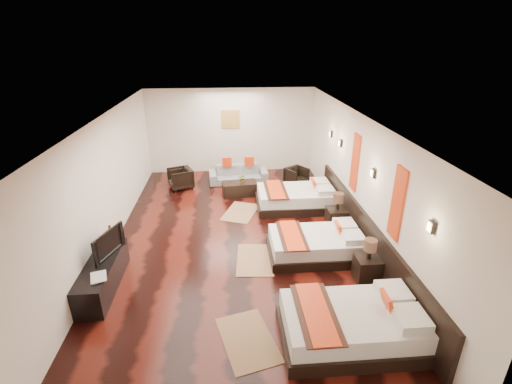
{
  "coord_description": "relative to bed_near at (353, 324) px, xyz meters",
  "views": [
    {
      "loc": [
        -0.13,
        -7.34,
        4.33
      ],
      "look_at": [
        0.48,
        0.19,
        1.1
      ],
      "focal_mm": 25.7,
      "sensor_mm": 36.0,
      "label": 1
    }
  ],
  "objects": [
    {
      "name": "floor",
      "position": [
        -1.7,
        3.14,
        -0.28
      ],
      "size": [
        5.5,
        9.5,
        0.01
      ],
      "primitive_type": "cube",
      "color": "black",
      "rests_on": "ground"
    },
    {
      "name": "ceiling",
      "position": [
        -1.7,
        3.14,
        2.52
      ],
      "size": [
        5.5,
        9.5,
        0.01
      ],
      "primitive_type": "cube",
      "color": "white",
      "rests_on": "floor"
    },
    {
      "name": "back_wall",
      "position": [
        -1.7,
        7.89,
        1.12
      ],
      "size": [
        5.5,
        0.01,
        2.8
      ],
      "primitive_type": "cube",
      "color": "silver",
      "rests_on": "floor"
    },
    {
      "name": "left_wall",
      "position": [
        -4.45,
        3.14,
        1.12
      ],
      "size": [
        0.01,
        9.5,
        2.8
      ],
      "primitive_type": "cube",
      "color": "silver",
      "rests_on": "floor"
    },
    {
      "name": "right_wall",
      "position": [
        1.05,
        3.14,
        1.12
      ],
      "size": [
        0.01,
        9.5,
        2.8
      ],
      "primitive_type": "cube",
      "color": "silver",
      "rests_on": "floor"
    },
    {
      "name": "headboard_panel",
      "position": [
        1.01,
        2.34,
        0.17
      ],
      "size": [
        0.08,
        6.6,
        0.9
      ],
      "primitive_type": "cube",
      "color": "black",
      "rests_on": "floor"
    },
    {
      "name": "bed_near",
      "position": [
        0.0,
        0.0,
        0.0
      ],
      "size": [
        2.15,
        1.35,
        0.82
      ],
      "color": "black",
      "rests_on": "floor"
    },
    {
      "name": "bed_mid",
      "position": [
        -0.0,
        2.37,
        -0.02
      ],
      "size": [
        1.99,
        1.25,
        0.76
      ],
      "color": "black",
      "rests_on": "floor"
    },
    {
      "name": "bed_far",
      "position": [
        -0.0,
        4.78,
        -0.01
      ],
      "size": [
        2.1,
        1.32,
        0.8
      ],
      "color": "black",
      "rests_on": "floor"
    },
    {
      "name": "nightstand_a",
      "position": [
        0.75,
        1.43,
        0.03
      ],
      "size": [
        0.45,
        0.45,
        0.89
      ],
      "color": "black",
      "rests_on": "floor"
    },
    {
      "name": "nightstand_b",
      "position": [
        0.75,
        3.5,
        0.04
      ],
      "size": [
        0.47,
        0.47,
        0.93
      ],
      "color": "black",
      "rests_on": "floor"
    },
    {
      "name": "jute_mat_near",
      "position": [
        -1.61,
        0.1,
        -0.27
      ],
      "size": [
        1.03,
        1.35,
        0.01
      ],
      "primitive_type": "cube",
      "rotation": [
        0.0,
        0.0,
        0.26
      ],
      "color": "#946F4B",
      "rests_on": "floor"
    },
    {
      "name": "jute_mat_mid",
      "position": [
        -1.33,
        2.28,
        -0.27
      ],
      "size": [
        0.84,
        1.25,
        0.01
      ],
      "primitive_type": "cube",
      "rotation": [
        0.0,
        0.0,
        -0.08
      ],
      "color": "#946F4B",
      "rests_on": "floor"
    },
    {
      "name": "jute_mat_far",
      "position": [
        -1.54,
        4.55,
        -0.27
      ],
      "size": [
        1.13,
        1.39,
        0.01
      ],
      "primitive_type": "cube",
      "rotation": [
        0.0,
        0.0,
        -0.36
      ],
      "color": "#946F4B",
      "rests_on": "floor"
    },
    {
      "name": "tv_console",
      "position": [
        -4.2,
        1.61,
        -0.01
      ],
      "size": [
        0.5,
        1.8,
        0.55
      ],
      "primitive_type": "cube",
      "color": "black",
      "rests_on": "floor"
    },
    {
      "name": "tv",
      "position": [
        -4.15,
        1.86,
        0.52
      ],
      "size": [
        0.4,
        0.86,
        0.5
      ],
      "primitive_type": "imported",
      "rotation": [
        0.0,
        0.0,
        1.23
      ],
      "color": "black",
      "rests_on": "tv_console"
    },
    {
      "name": "book",
      "position": [
        -4.2,
        1.08,
        0.29
      ],
      "size": [
        0.35,
        0.4,
        0.03
      ],
      "primitive_type": "imported",
      "rotation": [
        0.0,
        0.0,
        0.33
      ],
      "color": "black",
      "rests_on": "tv_console"
    },
    {
      "name": "figurine",
      "position": [
        -4.2,
        2.36,
        0.44
      ],
      "size": [
        0.34,
        0.34,
        0.34
      ],
      "primitive_type": "imported",
      "rotation": [
        0.0,
        0.0,
        0.04
      ],
      "color": "brown",
      "rests_on": "tv_console"
    },
    {
      "name": "sofa",
      "position": [
        -1.51,
        6.77,
        -0.01
      ],
      "size": [
        1.89,
        0.85,
        0.54
      ],
      "primitive_type": "imported",
      "rotation": [
        0.0,
        0.0,
        0.07
      ],
      "color": "gray",
      "rests_on": "floor"
    },
    {
      "name": "armchair_left",
      "position": [
        -3.29,
        6.41,
        0.03
      ],
      "size": [
        0.88,
        0.87,
        0.62
      ],
      "primitive_type": "imported",
      "rotation": [
        0.0,
        0.0,
        -1.19
      ],
      "color": "black",
      "rests_on": "floor"
    },
    {
      "name": "armchair_right",
      "position": [
        0.3,
        6.42,
        -0.0
      ],
      "size": [
        0.83,
        0.83,
        0.55
      ],
      "primitive_type": "imported",
      "rotation": [
        0.0,
        0.0,
        0.59
      ],
      "color": "black",
      "rests_on": "floor"
    },
    {
      "name": "coffee_table",
      "position": [
        -1.51,
        5.72,
        -0.08
      ],
      "size": [
        1.05,
        0.61,
        0.4
      ],
      "primitive_type": "cube",
      "rotation": [
        0.0,
        0.0,
        0.11
      ],
      "color": "black",
      "rests_on": "floor"
    },
    {
      "name": "table_plant",
      "position": [
        -1.42,
        5.67,
        0.25
      ],
      "size": [
        0.29,
        0.27,
        0.26
      ],
      "primitive_type": "imported",
      "rotation": [
        0.0,
        0.0,
        -0.32
      ],
      "color": "#246321",
      "rests_on": "coffee_table"
    },
    {
      "name": "orange_panel_a",
      "position": [
        1.03,
        1.24,
        1.42
      ],
      "size": [
        0.04,
        0.4,
        1.3
      ],
      "primitive_type": "cube",
      "color": "#D86014",
      "rests_on": "right_wall"
    },
    {
      "name": "orange_panel_b",
      "position": [
        1.03,
        3.44,
        1.42
      ],
      "size": [
        0.04,
        0.4,
        1.3
      ],
      "primitive_type": "cube",
      "color": "#D86014",
      "rests_on": "right_wall"
    },
    {
      "name": "sconce_near",
      "position": [
        1.01,
        0.14,
        1.57
      ],
      "size": [
        0.07,
        0.12,
        0.18
      ],
      "color": "black",
      "rests_on": "right_wall"
    },
    {
      "name": "sconce_mid",
      "position": [
        1.01,
        2.34,
        1.57
      ],
      "size": [
        0.07,
        0.12,
        0.18
      ],
      "color": "black",
      "rests_on": "right_wall"
    },
    {
      "name": "sconce_far",
      "position": [
        1.01,
        4.54,
        1.57
      ],
      "size": [
        0.07,
        0.12,
        0.18
      ],
      "color": "black",
      "rests_on": "right_wall"
    },
    {
      "name": "sconce_lounge",
      "position": [
        1.01,
        5.44,
        1.57
      ],
      "size": [
        0.07,
        0.12,
        0.18
      ],
      "color": "black",
      "rests_on": "right_wall"
    },
    {
      "name": "gold_artwork",
      "position": [
        -1.7,
        7.87,
        1.52
      ],
      "size": [
        0.6,
        0.04,
        0.6
      ],
      "primitive_type": "cube",
      "color": "#AD873F",
      "rests_on": "back_wall"
    }
  ]
}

